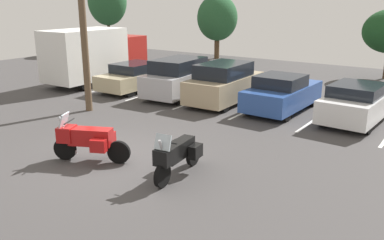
# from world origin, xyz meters

# --- Properties ---
(ground) EXTENTS (44.00, 44.00, 0.10)m
(ground) POSITION_xyz_m (0.00, 0.00, -0.05)
(ground) COLOR #423F3F
(motorcycle_touring) EXTENTS (2.17, 1.32, 1.43)m
(motorcycle_touring) POSITION_xyz_m (-0.31, -0.75, 0.68)
(motorcycle_touring) COLOR black
(motorcycle_touring) RESTS_ON ground
(motorcycle_second) EXTENTS (0.91, 2.28, 1.38)m
(motorcycle_second) POSITION_xyz_m (2.45, -0.13, 0.64)
(motorcycle_second) COLOR black
(motorcycle_second) RESTS_ON ground
(parking_stripes) EXTENTS (14.04, 5.07, 0.01)m
(parking_stripes) POSITION_xyz_m (-0.49, 7.86, 0.00)
(parking_stripes) COLOR silver
(parking_stripes) RESTS_ON ground
(car_champagne) EXTENTS (1.96, 4.83, 1.42)m
(car_champagne) POSITION_xyz_m (-5.87, 7.59, 0.70)
(car_champagne) COLOR #C1B289
(car_champagne) RESTS_ON ground
(car_silver) EXTENTS (2.24, 4.68, 1.86)m
(car_silver) POSITION_xyz_m (-3.12, 7.61, 0.91)
(car_silver) COLOR #B7B7BC
(car_silver) RESTS_ON ground
(car_tan) EXTENTS (2.02, 4.43, 1.83)m
(car_tan) POSITION_xyz_m (-0.69, 7.67, 0.89)
(car_tan) COLOR tan
(car_tan) RESTS_ON ground
(car_blue) EXTENTS (1.99, 4.34, 1.56)m
(car_blue) POSITION_xyz_m (2.04, 7.83, 0.75)
(car_blue) COLOR #2D519E
(car_blue) RESTS_ON ground
(car_white) EXTENTS (2.09, 4.59, 1.51)m
(car_white) POSITION_xyz_m (5.07, 8.07, 0.75)
(car_white) COLOR white
(car_white) RESTS_ON ground
(box_truck) EXTENTS (2.51, 6.17, 3.04)m
(box_truck) POSITION_xyz_m (-9.00, 7.50, 1.60)
(box_truck) COLOR #A51E19
(box_truck) RESTS_ON ground
(tree_rear) EXTENTS (3.38, 3.38, 6.53)m
(tree_rear) POSITION_xyz_m (-18.84, 18.15, 4.43)
(tree_rear) COLOR #4C3823
(tree_rear) RESTS_ON ground
(tree_center) EXTENTS (3.17, 3.17, 4.96)m
(tree_center) POSITION_xyz_m (-8.67, 20.04, 3.18)
(tree_center) COLOR #4C3823
(tree_center) RESTS_ON ground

